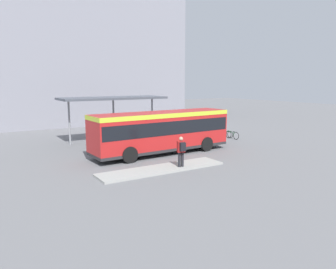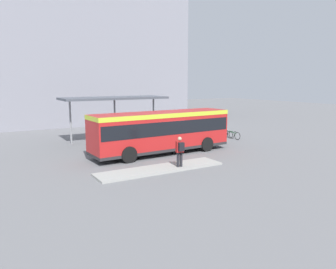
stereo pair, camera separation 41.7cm
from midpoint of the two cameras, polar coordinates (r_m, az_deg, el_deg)
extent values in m
plane|color=slate|center=(23.65, -1.57, -3.34)|extent=(120.00, 120.00, 0.00)
cube|color=#9E9E99|center=(19.37, -1.65, -5.99)|extent=(7.84, 1.80, 0.12)
cube|color=red|center=(23.35, -1.59, 0.68)|extent=(10.45, 2.87, 2.65)
cube|color=#C6DB33|center=(23.20, -1.61, 3.55)|extent=(10.47, 2.89, 0.30)
cube|color=black|center=(23.30, -1.60, 1.45)|extent=(10.25, 2.89, 0.93)
cube|color=black|center=(26.42, 7.87, 2.29)|extent=(0.18, 2.23, 1.02)
cube|color=#28282B|center=(23.56, -1.58, -2.27)|extent=(10.46, 2.88, 0.20)
cylinder|color=black|center=(26.29, 2.95, -0.89)|extent=(1.08, 0.33, 1.07)
cylinder|color=black|center=(24.51, 6.23, -1.67)|extent=(1.08, 0.33, 1.07)
cylinder|color=black|center=(23.04, -9.89, -2.45)|extent=(1.08, 0.33, 1.07)
cylinder|color=black|center=(20.99, -7.26, -3.53)|extent=(1.08, 0.33, 1.07)
cylinder|color=#232328|center=(19.46, 1.38, -4.39)|extent=(0.17, 0.17, 0.88)
cylinder|color=#232328|center=(19.54, 1.91, -4.34)|extent=(0.17, 0.17, 0.88)
cube|color=#B21E1E|center=(19.33, 1.66, -2.14)|extent=(0.47, 0.30, 0.66)
cube|color=black|center=(19.12, 1.95, -2.16)|extent=(0.36, 0.26, 0.50)
sphere|color=tan|center=(19.24, 1.67, -0.75)|extent=(0.24, 0.24, 0.24)
torus|color=black|center=(30.51, 10.12, 0.02)|extent=(0.07, 0.70, 0.70)
torus|color=black|center=(29.85, 11.38, -0.22)|extent=(0.07, 0.70, 0.70)
cylinder|color=#287F3D|center=(30.14, 10.76, 0.33)|extent=(0.06, 0.74, 0.04)
cylinder|color=#287F3D|center=(30.03, 10.98, 0.18)|extent=(0.04, 0.04, 0.34)
cube|color=black|center=(30.01, 10.99, 0.50)|extent=(0.08, 0.18, 0.04)
cylinder|color=#287F3D|center=(30.40, 10.26, 0.57)|extent=(0.48, 0.05, 0.03)
torus|color=black|center=(30.55, 10.40, 0.00)|extent=(0.11, 0.67, 0.67)
torus|color=black|center=(31.15, 9.17, 0.21)|extent=(0.11, 0.67, 0.67)
cylinder|color=black|center=(30.81, 9.79, 0.50)|extent=(0.11, 0.70, 0.04)
cylinder|color=black|center=(30.93, 9.56, 0.44)|extent=(0.04, 0.04, 0.33)
cube|color=black|center=(30.90, 9.57, 0.74)|extent=(0.09, 0.19, 0.04)
cylinder|color=black|center=(30.56, 10.29, 0.56)|extent=(0.48, 0.08, 0.03)
torus|color=black|center=(31.09, 9.38, 0.26)|extent=(0.10, 0.76, 0.75)
torus|color=black|center=(31.90, 8.26, 0.52)|extent=(0.10, 0.76, 0.75)
cylinder|color=silver|center=(31.46, 8.82, 0.84)|extent=(0.09, 0.80, 0.04)
cylinder|color=silver|center=(31.61, 8.62, 0.77)|extent=(0.04, 0.04, 0.37)
cube|color=black|center=(31.58, 8.63, 1.10)|extent=(0.08, 0.18, 0.04)
cylinder|color=silver|center=(31.12, 9.28, 0.90)|extent=(0.48, 0.06, 0.03)
cube|color=#4C515B|center=(29.05, -9.96, 6.26)|extent=(9.11, 3.37, 0.18)
cylinder|color=gray|center=(28.01, -17.22, 1.98)|extent=(0.16, 0.16, 3.63)
cylinder|color=gray|center=(30.85, -3.17, 3.00)|extent=(0.16, 0.16, 3.63)
cylinder|color=gray|center=(29.21, -9.86, 2.53)|extent=(0.16, 0.16, 3.63)
cube|color=gray|center=(45.01, -17.19, 12.34)|extent=(27.28, 13.14, 15.83)
camera|label=1|loc=(0.21, -90.50, -0.08)|focal=35.00mm
camera|label=2|loc=(0.21, 89.50, 0.08)|focal=35.00mm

